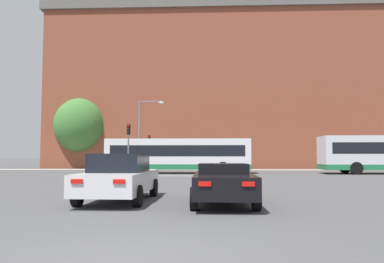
% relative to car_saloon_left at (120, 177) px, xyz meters
% --- Properties ---
extents(ground_plane, '(400.00, 400.00, 0.00)m').
position_rel_car_saloon_left_xyz_m(ground_plane, '(1.73, -6.83, -0.78)').
color(ground_plane, '#474749').
extents(stop_line_strip, '(7.41, 0.30, 0.01)m').
position_rel_car_saloon_left_xyz_m(stop_line_strip, '(1.73, 15.39, -0.78)').
color(stop_line_strip, silver).
rests_on(stop_line_strip, ground_plane).
extents(far_pavement, '(68.24, 2.50, 0.01)m').
position_rel_car_saloon_left_xyz_m(far_pavement, '(1.73, 27.72, -0.78)').
color(far_pavement, '#A09B91').
rests_on(far_pavement, ground_plane).
extents(brick_civic_building, '(45.35, 15.22, 26.82)m').
position_rel_car_saloon_left_xyz_m(brick_civic_building, '(5.52, 38.06, 9.36)').
color(brick_civic_building, brown).
rests_on(brick_civic_building, ground_plane).
extents(car_saloon_left, '(2.07, 4.79, 1.55)m').
position_rel_car_saloon_left_xyz_m(car_saloon_left, '(0.00, 0.00, 0.00)').
color(car_saloon_left, silver).
rests_on(car_saloon_left, ground_plane).
extents(car_roadster_right, '(1.91, 4.34, 1.25)m').
position_rel_car_saloon_left_xyz_m(car_roadster_right, '(3.38, -0.71, -0.12)').
color(car_roadster_right, black).
rests_on(car_roadster_right, ground_plane).
extents(bus_crossing_lead, '(12.10, 2.65, 2.90)m').
position_rel_car_saloon_left_xyz_m(bus_crossing_lead, '(0.38, 19.41, 0.77)').
color(bus_crossing_lead, silver).
rests_on(bus_crossing_lead, ground_plane).
extents(traffic_light_near_left, '(0.26, 0.31, 3.93)m').
position_rel_car_saloon_left_xyz_m(traffic_light_near_left, '(-3.19, 16.09, 1.87)').
color(traffic_light_near_left, slate).
rests_on(traffic_light_near_left, ground_plane).
extents(traffic_light_far_left, '(0.26, 0.31, 3.66)m').
position_rel_car_saloon_left_xyz_m(traffic_light_far_left, '(-3.33, 27.01, 1.70)').
color(traffic_light_far_left, slate).
rests_on(traffic_light_far_left, ground_plane).
extents(street_lamp_junction, '(2.34, 0.36, 6.56)m').
position_rel_car_saloon_left_xyz_m(street_lamp_junction, '(-2.89, 21.24, 3.30)').
color(street_lamp_junction, slate).
rests_on(street_lamp_junction, ground_plane).
extents(pedestrian_waiting, '(0.36, 0.45, 1.78)m').
position_rel_car_saloon_left_xyz_m(pedestrian_waiting, '(-1.32, 28.08, 0.27)').
color(pedestrian_waiting, black).
rests_on(pedestrian_waiting, ground_plane).
extents(pedestrian_walking_east, '(0.43, 0.28, 1.77)m').
position_rel_car_saloon_left_xyz_m(pedestrian_walking_east, '(6.28, 28.43, 0.27)').
color(pedestrian_walking_east, black).
rests_on(pedestrian_walking_east, ground_plane).
extents(tree_by_building, '(6.22, 6.22, 8.37)m').
position_rel_car_saloon_left_xyz_m(tree_by_building, '(-12.33, 31.58, 4.32)').
color(tree_by_building, '#4C3823').
rests_on(tree_by_building, ground_plane).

